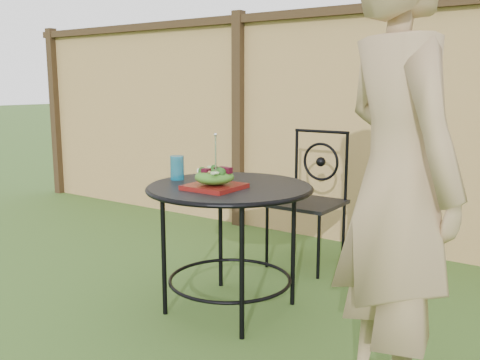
{
  "coord_description": "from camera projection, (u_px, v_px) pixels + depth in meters",
  "views": [
    {
      "loc": [
        1.43,
        -1.78,
        1.27
      ],
      "look_at": [
        -0.23,
        0.62,
        0.75
      ],
      "focal_mm": 40.0,
      "sensor_mm": 36.0,
      "label": 1
    }
  ],
  "objects": [
    {
      "name": "diner",
      "position": [
        398.0,
        183.0,
        2.02
      ],
      "size": [
        0.78,
        0.76,
        1.81
      ],
      "primitive_type": "imported",
      "rotation": [
        0.0,
        0.0,
        2.42
      ],
      "color": "#9F815B",
      "rests_on": "ground"
    },
    {
      "name": "fork",
      "position": [
        216.0,
        153.0,
        2.81
      ],
      "size": [
        0.01,
        0.01,
        0.18
      ],
      "primitive_type": "cylinder",
      "color": "silver",
      "rests_on": "salad"
    },
    {
      "name": "patio_table",
      "position": [
        230.0,
        210.0,
        2.97
      ],
      "size": [
        0.92,
        0.92,
        0.72
      ],
      "color": "black",
      "rests_on": "ground"
    },
    {
      "name": "salad_plate",
      "position": [
        214.0,
        187.0,
        2.84
      ],
      "size": [
        0.27,
        0.27,
        0.02
      ],
      "primitive_type": "cube",
      "color": "#51110B",
      "rests_on": "patio_table"
    },
    {
      "name": "drinking_glass",
      "position": [
        177.0,
        168.0,
        3.11
      ],
      "size": [
        0.08,
        0.08,
        0.14
      ],
      "primitive_type": "cylinder",
      "color": "#0A5E7E",
      "rests_on": "patio_table"
    },
    {
      "name": "patio_chair",
      "position": [
        310.0,
        195.0,
        3.79
      ],
      "size": [
        0.46,
        0.46,
        0.95
      ],
      "color": "black",
      "rests_on": "ground"
    },
    {
      "name": "fence",
      "position": [
        382.0,
        128.0,
        4.07
      ],
      "size": [
        8.0,
        0.12,
        1.9
      ],
      "color": "tan",
      "rests_on": "ground"
    },
    {
      "name": "salad",
      "position": [
        214.0,
        177.0,
        2.83
      ],
      "size": [
        0.21,
        0.21,
        0.08
      ],
      "primitive_type": "ellipsoid",
      "color": "#235614",
      "rests_on": "salad_plate"
    }
  ]
}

